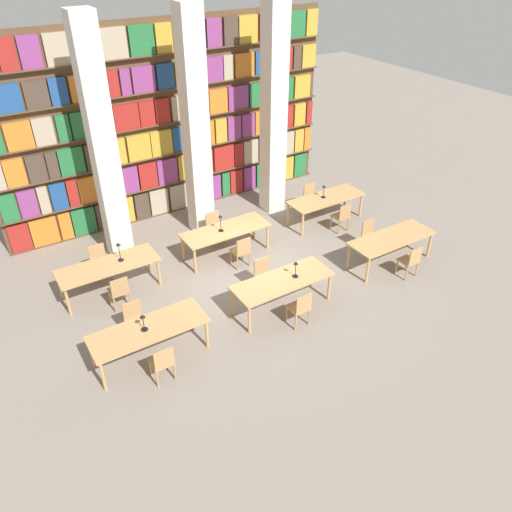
{
  "coord_description": "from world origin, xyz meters",
  "views": [
    {
      "loc": [
        -5.38,
        -8.7,
        7.36
      ],
      "look_at": [
        0.0,
        -0.13,
        0.7
      ],
      "focal_mm": 35.0,
      "sensor_mm": 36.0,
      "label": 1
    }
  ],
  "objects_px": {
    "desk_lamp_3": "(221,220)",
    "chair_11": "(311,197)",
    "desk_lamp_1": "(296,267)",
    "reading_table_2": "(392,240)",
    "reading_table_4": "(226,232)",
    "chair_8": "(241,251)",
    "chair_6": "(119,291)",
    "reading_table_0": "(149,331)",
    "chair_9": "(215,227)",
    "desk_lamp_2": "(119,249)",
    "chair_0": "(163,362)",
    "chair_5": "(370,235)",
    "desk_lamp_4": "(324,189)",
    "chair_7": "(100,261)",
    "chair_4": "(410,260)",
    "reading_table_1": "(282,283)",
    "chair_10": "(342,216)",
    "chair_3": "(264,275)",
    "pillar_right": "(274,113)",
    "chair_1": "(135,320)",
    "reading_table_5": "(326,200)",
    "pillar_center": "(195,129)",
    "desk_lamp_0": "(143,320)",
    "reading_table_3": "(108,268)",
    "pillar_left": "(103,147)"
  },
  "relations": [
    {
      "from": "reading_table_2",
      "to": "reading_table_3",
      "type": "height_order",
      "value": "same"
    },
    {
      "from": "desk_lamp_1",
      "to": "chair_4",
      "type": "bearing_deg",
      "value": -11.77
    },
    {
      "from": "desk_lamp_1",
      "to": "reading_table_5",
      "type": "bearing_deg",
      "value": 41.49
    },
    {
      "from": "pillar_left",
      "to": "reading_table_4",
      "type": "distance_m",
      "value": 3.67
    },
    {
      "from": "reading_table_2",
      "to": "chair_8",
      "type": "height_order",
      "value": "chair_8"
    },
    {
      "from": "chair_4",
      "to": "desk_lamp_2",
      "type": "relative_size",
      "value": 1.8
    },
    {
      "from": "reading_table_3",
      "to": "chair_11",
      "type": "bearing_deg",
      "value": 6.41
    },
    {
      "from": "pillar_center",
      "to": "reading_table_5",
      "type": "height_order",
      "value": "pillar_center"
    },
    {
      "from": "pillar_right",
      "to": "reading_table_4",
      "type": "height_order",
      "value": "pillar_right"
    },
    {
      "from": "chair_10",
      "to": "chair_3",
      "type": "bearing_deg",
      "value": -160.12
    },
    {
      "from": "chair_6",
      "to": "chair_8",
      "type": "relative_size",
      "value": 1.0
    },
    {
      "from": "reading_table_2",
      "to": "chair_8",
      "type": "relative_size",
      "value": 2.66
    },
    {
      "from": "desk_lamp_1",
      "to": "reading_table_2",
      "type": "relative_size",
      "value": 0.18
    },
    {
      "from": "desk_lamp_0",
      "to": "chair_4",
      "type": "xyz_separation_m",
      "value": [
        6.63,
        -0.76,
        -0.55
      ]
    },
    {
      "from": "reading_table_4",
      "to": "chair_8",
      "type": "height_order",
      "value": "chair_8"
    },
    {
      "from": "desk_lamp_2",
      "to": "reading_table_4",
      "type": "distance_m",
      "value": 2.85
    },
    {
      "from": "reading_table_0",
      "to": "chair_6",
      "type": "distance_m",
      "value": 1.88
    },
    {
      "from": "chair_1",
      "to": "chair_11",
      "type": "height_order",
      "value": "same"
    },
    {
      "from": "chair_3",
      "to": "chair_10",
      "type": "relative_size",
      "value": 1.0
    },
    {
      "from": "chair_4",
      "to": "pillar_right",
      "type": "bearing_deg",
      "value": 100.02
    },
    {
      "from": "pillar_right",
      "to": "desk_lamp_4",
      "type": "distance_m",
      "value": 2.58
    },
    {
      "from": "pillar_right",
      "to": "chair_0",
      "type": "xyz_separation_m",
      "value": [
        -5.72,
        -4.84,
        -2.52
      ]
    },
    {
      "from": "chair_0",
      "to": "desk_lamp_0",
      "type": "xyz_separation_m",
      "value": [
        -0.04,
        0.71,
        0.55
      ]
    },
    {
      "from": "chair_6",
      "to": "chair_10",
      "type": "xyz_separation_m",
      "value": [
        6.58,
        0.02,
        0.0
      ]
    },
    {
      "from": "chair_3",
      "to": "desk_lamp_3",
      "type": "distance_m",
      "value": 2.01
    },
    {
      "from": "reading_table_4",
      "to": "pillar_right",
      "type": "bearing_deg",
      "value": 31.82
    },
    {
      "from": "chair_11",
      "to": "reading_table_2",
      "type": "bearing_deg",
      "value": 89.71
    },
    {
      "from": "desk_lamp_0",
      "to": "desk_lamp_4",
      "type": "xyz_separation_m",
      "value": [
        6.58,
        2.66,
        0.01
      ]
    },
    {
      "from": "pillar_right",
      "to": "chair_9",
      "type": "distance_m",
      "value": 3.62
    },
    {
      "from": "reading_table_2",
      "to": "desk_lamp_2",
      "type": "height_order",
      "value": "desk_lamp_2"
    },
    {
      "from": "chair_1",
      "to": "reading_table_2",
      "type": "relative_size",
      "value": 0.38
    },
    {
      "from": "desk_lamp_1",
      "to": "chair_9",
      "type": "relative_size",
      "value": 0.46
    },
    {
      "from": "pillar_left",
      "to": "chair_9",
      "type": "distance_m",
      "value": 3.6
    },
    {
      "from": "desk_lamp_4",
      "to": "reading_table_4",
      "type": "bearing_deg",
      "value": -178.43
    },
    {
      "from": "chair_4",
      "to": "chair_10",
      "type": "xyz_separation_m",
      "value": [
        0.05,
        2.66,
        0.0
      ]
    },
    {
      "from": "desk_lamp_1",
      "to": "chair_0",
      "type": "bearing_deg",
      "value": -170.42
    },
    {
      "from": "chair_5",
      "to": "chair_6",
      "type": "distance_m",
      "value": 6.64
    },
    {
      "from": "desk_lamp_3",
      "to": "chair_11",
      "type": "xyz_separation_m",
      "value": [
        3.56,
        0.77,
        -0.61
      ]
    },
    {
      "from": "pillar_center",
      "to": "reading_table_1",
      "type": "bearing_deg",
      "value": -91.04
    },
    {
      "from": "chair_1",
      "to": "reading_table_5",
      "type": "relative_size",
      "value": 0.38
    },
    {
      "from": "reading_table_0",
      "to": "chair_9",
      "type": "bearing_deg",
      "value": 45.53
    },
    {
      "from": "pillar_right",
      "to": "reading_table_5",
      "type": "distance_m",
      "value": 2.9
    },
    {
      "from": "reading_table_0",
      "to": "chair_0",
      "type": "height_order",
      "value": "chair_0"
    },
    {
      "from": "chair_3",
      "to": "chair_7",
      "type": "bearing_deg",
      "value": -40.52
    },
    {
      "from": "chair_0",
      "to": "desk_lamp_3",
      "type": "xyz_separation_m",
      "value": [
        3.08,
        3.28,
        0.61
      ]
    },
    {
      "from": "chair_1",
      "to": "chair_9",
      "type": "relative_size",
      "value": 1.0
    },
    {
      "from": "reading_table_3",
      "to": "chair_6",
      "type": "xyz_separation_m",
      "value": [
        -0.02,
        -0.72,
        -0.22
      ]
    },
    {
      "from": "pillar_right",
      "to": "reading_table_1",
      "type": "height_order",
      "value": "pillar_right"
    },
    {
      "from": "reading_table_1",
      "to": "chair_10",
      "type": "relative_size",
      "value": 2.66
    },
    {
      "from": "chair_7",
      "to": "chair_4",
      "type": "bearing_deg",
      "value": 148.05
    }
  ]
}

